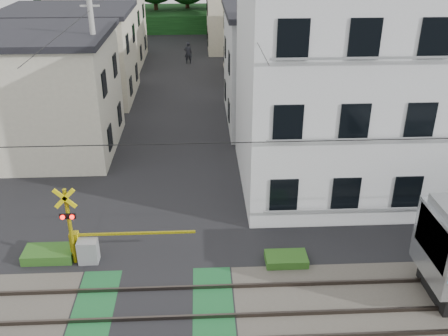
{
  "coord_description": "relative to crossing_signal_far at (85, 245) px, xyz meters",
  "views": [
    {
      "loc": [
        1.63,
        -11.36,
        10.97
      ],
      "look_at": [
        2.44,
        5.0,
        2.98
      ],
      "focal_mm": 40.0,
      "sensor_mm": 36.0,
      "label": 1
    }
  ],
  "objects": [
    {
      "name": "ground",
      "position": [
        2.59,
        -3.65,
        -0.71
      ],
      "size": [
        120.0,
        120.0,
        0.0
      ],
      "primitive_type": "plane",
      "color": "black"
    },
    {
      "name": "track_bed",
      "position": [
        2.59,
        -3.65,
        -0.67
      ],
      "size": [
        120.0,
        120.0,
        0.14
      ],
      "color": "#47423A",
      "rests_on": "ground"
    },
    {
      "name": "crossing_signal_far",
      "position": [
        0.0,
        0.0,
        0.0
      ],
      "size": [
        4.74,
        0.65,
        3.09
      ],
      "color": "yellow",
      "rests_on": "ground"
    },
    {
      "name": "apartment_block",
      "position": [
        11.09,
        5.84,
        3.94
      ],
      "size": [
        10.2,
        8.36,
        9.3
      ],
      "color": "white",
      "rests_on": "ground"
    },
    {
      "name": "houses_row",
      "position": [
        2.84,
        22.27,
        2.53
      ],
      "size": [
        22.07,
        31.35,
        6.8
      ],
      "color": "beige",
      "rests_on": "ground"
    },
    {
      "name": "catenary",
      "position": [
        8.59,
        -3.62,
        2.98
      ],
      "size": [
        60.0,
        5.04,
        7.0
      ],
      "color": "#2D2D33",
      "rests_on": "ground"
    },
    {
      "name": "utility_poles",
      "position": [
        1.53,
        19.35,
        3.37
      ],
      "size": [
        7.9,
        42.0,
        8.0
      ],
      "color": "#A5A5A0",
      "rests_on": "ground"
    },
    {
      "name": "pedestrian",
      "position": [
        3.25,
        28.57,
        0.23
      ],
      "size": [
        0.75,
        0.56,
        1.87
      ],
      "primitive_type": "imported",
      "rotation": [
        0.0,
        0.0,
        3.31
      ],
      "color": "#22232A",
      "rests_on": "ground"
    },
    {
      "name": "weed_patches",
      "position": [
        4.34,
        -3.74,
        -0.53
      ],
      "size": [
        10.25,
        8.8,
        0.4
      ],
      "color": "#2D5E1E",
      "rests_on": "ground"
    }
  ]
}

